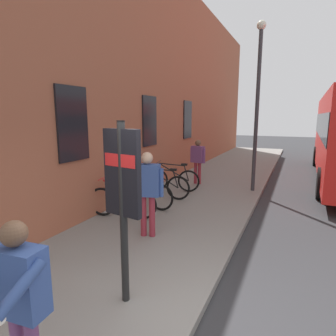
# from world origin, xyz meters

# --- Properties ---
(ground) EXTENTS (60.00, 60.00, 0.00)m
(ground) POSITION_xyz_m (6.00, -1.00, 0.00)
(ground) COLOR #2D2D30
(sidewalk_pavement) EXTENTS (24.00, 3.50, 0.12)m
(sidewalk_pavement) POSITION_xyz_m (8.00, 1.75, 0.06)
(sidewalk_pavement) COLOR gray
(sidewalk_pavement) RESTS_ON ground
(station_facade) EXTENTS (22.00, 0.65, 7.74)m
(station_facade) POSITION_xyz_m (8.99, 3.80, 3.87)
(station_facade) COLOR #9E563D
(station_facade) RESTS_ON ground
(bicycle_leaning_wall) EXTENTS (0.52, 1.75, 0.97)m
(bicycle_leaning_wall) POSITION_xyz_m (2.81, 2.81, 0.51)
(bicycle_leaning_wall) COLOR black
(bicycle_leaning_wall) RESTS_ON sidewalk_pavement
(bicycle_mid_rack) EXTENTS (0.48, 1.77, 0.97)m
(bicycle_mid_rack) POSITION_xyz_m (3.67, 2.71, 0.51)
(bicycle_mid_rack) COLOR black
(bicycle_mid_rack) RESTS_ON sidewalk_pavement
(bicycle_under_window) EXTENTS (0.48, 1.77, 0.97)m
(bicycle_under_window) POSITION_xyz_m (4.69, 2.66, 0.51)
(bicycle_under_window) COLOR black
(bicycle_under_window) RESTS_ON sidewalk_pavement
(bicycle_beside_lamp) EXTENTS (0.54, 1.75, 0.97)m
(bicycle_beside_lamp) POSITION_xyz_m (5.62, 2.69, 0.51)
(bicycle_beside_lamp) COLOR black
(bicycle_beside_lamp) RESTS_ON sidewalk_pavement
(transit_info_sign) EXTENTS (0.17, 0.56, 2.40)m
(transit_info_sign) POSITION_xyz_m (0.14, 1.00, 1.72)
(transit_info_sign) COLOR black
(transit_info_sign) RESTS_ON sidewalk_pavement
(pedestrian_near_bus) EXTENTS (0.32, 0.60, 1.60)m
(pedestrian_near_bus) POSITION_xyz_m (6.93, 2.29, 1.10)
(pedestrian_near_bus) COLOR maroon
(pedestrian_near_bus) RESTS_ON sidewalk_pavement
(pedestrian_by_facade) EXTENTS (0.37, 0.64, 1.75)m
(pedestrian_by_facade) POSITION_xyz_m (2.11, 1.73, 1.19)
(pedestrian_by_facade) COLOR maroon
(pedestrian_by_facade) RESTS_ON sidewalk_pavement
(tourist_with_hotdogs) EXTENTS (0.58, 0.63, 1.63)m
(tourist_with_hotdogs) POSITION_xyz_m (-1.36, 1.07, 1.13)
(tourist_with_hotdogs) COLOR #723F72
(tourist_with_hotdogs) RESTS_ON sidewalk_pavement
(street_lamp) EXTENTS (0.28, 0.28, 5.29)m
(street_lamp) POSITION_xyz_m (6.78, 0.30, 3.25)
(street_lamp) COLOR #333338
(street_lamp) RESTS_ON sidewalk_pavement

